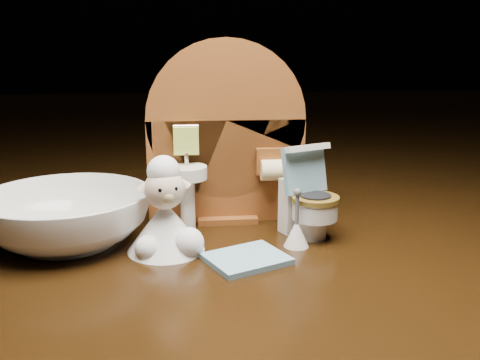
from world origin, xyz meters
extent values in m
cube|color=#341F0A|center=(0.00, 0.00, -0.05)|extent=(2.50, 2.50, 0.10)
cube|color=brown|center=(0.00, 0.07, 0.04)|extent=(0.13, 0.02, 0.09)
cylinder|color=brown|center=(0.00, 0.07, 0.09)|extent=(0.13, 0.02, 0.13)
cube|color=brown|center=(0.00, 0.07, 0.00)|extent=(0.05, 0.04, 0.01)
cylinder|color=white|center=(-0.03, 0.05, 0.02)|extent=(0.01, 0.01, 0.04)
cylinder|color=white|center=(-0.03, 0.04, 0.05)|extent=(0.03, 0.03, 0.01)
cylinder|color=silver|center=(-0.03, 0.05, 0.06)|extent=(0.00, 0.00, 0.01)
cube|color=#BCD64E|center=(-0.03, 0.05, 0.07)|extent=(0.02, 0.01, 0.02)
cube|color=brown|center=(0.04, 0.06, 0.05)|extent=(0.02, 0.01, 0.02)
cylinder|color=#F9E29E|center=(0.04, 0.05, 0.05)|extent=(0.02, 0.02, 0.02)
cylinder|color=white|center=(0.06, 0.01, 0.01)|extent=(0.02, 0.02, 0.02)
cylinder|color=white|center=(0.06, 0.01, 0.02)|extent=(0.03, 0.03, 0.01)
cylinder|color=brown|center=(0.06, 0.01, 0.03)|extent=(0.04, 0.04, 0.00)
cube|color=white|center=(0.05, 0.03, 0.02)|extent=(0.03, 0.02, 0.04)
cube|color=#75A2B8|center=(0.06, 0.02, 0.05)|extent=(0.04, 0.03, 0.04)
cube|color=white|center=(0.06, 0.02, 0.07)|extent=(0.04, 0.02, 0.01)
cylinder|color=#B6CC4D|center=(0.06, 0.03, 0.05)|extent=(0.01, 0.01, 0.01)
cube|color=#75A2B8|center=(0.01, -0.03, 0.00)|extent=(0.06, 0.06, 0.00)
cone|color=white|center=(0.05, 0.00, 0.01)|extent=(0.02, 0.02, 0.02)
cylinder|color=#59595B|center=(0.05, 0.00, 0.03)|extent=(0.00, 0.00, 0.02)
sphere|color=#59595B|center=(0.05, 0.00, 0.04)|extent=(0.01, 0.01, 0.01)
cone|color=white|center=(-0.05, 0.00, 0.02)|extent=(0.06, 0.06, 0.04)
sphere|color=white|center=(-0.03, -0.01, 0.01)|extent=(0.02, 0.02, 0.02)
sphere|color=white|center=(-0.06, -0.01, 0.01)|extent=(0.02, 0.02, 0.02)
sphere|color=beige|center=(-0.05, 0.00, 0.05)|extent=(0.03, 0.03, 0.03)
sphere|color=tan|center=(-0.05, -0.01, 0.04)|extent=(0.01, 0.01, 0.01)
sphere|color=white|center=(-0.05, 0.00, 0.06)|extent=(0.02, 0.02, 0.02)
cone|color=beige|center=(-0.06, 0.00, 0.05)|extent=(0.01, 0.01, 0.01)
cone|color=beige|center=(-0.04, 0.00, 0.05)|extent=(0.01, 0.01, 0.01)
sphere|color=black|center=(-0.05, -0.01, 0.05)|extent=(0.00, 0.00, 0.00)
sphere|color=black|center=(-0.04, -0.01, 0.05)|extent=(0.00, 0.00, 0.00)
imported|color=white|center=(-0.12, 0.02, 0.02)|extent=(0.14, 0.14, 0.04)
camera|label=1|loc=(-0.04, -0.37, 0.15)|focal=40.00mm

